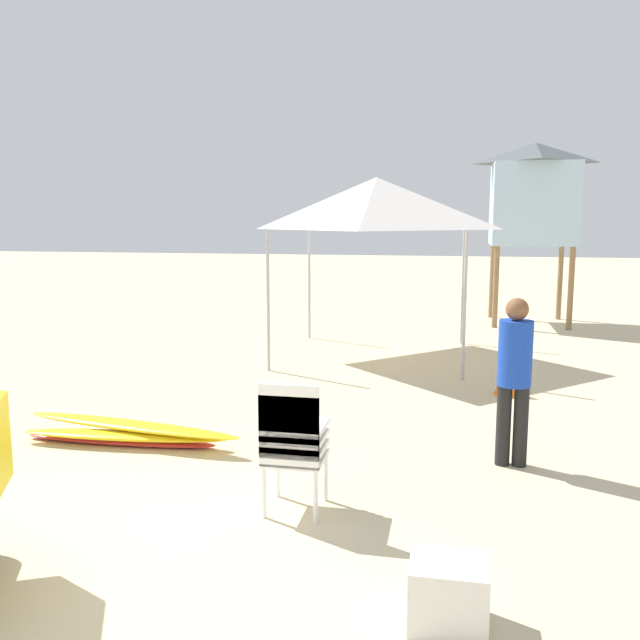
{
  "coord_description": "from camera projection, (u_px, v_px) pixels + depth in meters",
  "views": [
    {
      "loc": [
        2.61,
        -3.72,
        2.37
      ],
      "look_at": [
        1.16,
        3.45,
        1.26
      ],
      "focal_mm": 37.41,
      "sensor_mm": 36.0,
      "label": 1
    }
  ],
  "objects": [
    {
      "name": "stacked_plastic_chairs",
      "position": [
        293.0,
        437.0,
        5.31
      ],
      "size": [
        0.48,
        0.48,
        1.11
      ],
      "color": "white",
      "rests_on": "ground"
    },
    {
      "name": "lifeguard_tower",
      "position": [
        533.0,
        194.0,
        14.86
      ],
      "size": [
        1.98,
        1.98,
        4.04
      ],
      "color": "olive",
      "rests_on": "ground"
    },
    {
      "name": "cooler_box",
      "position": [
        448.0,
        594.0,
        3.9
      ],
      "size": [
        0.45,
        0.39,
        0.4
      ],
      "primitive_type": "cube",
      "color": "white",
      "rests_on": "ground"
    },
    {
      "name": "popup_canopy",
      "position": [
        376.0,
        204.0,
        11.27
      ],
      "size": [
        3.04,
        3.04,
        3.06
      ],
      "color": "#B2B2B7",
      "rests_on": "ground"
    },
    {
      "name": "lifeguard_near_center",
      "position": [
        514.0,
        371.0,
        6.35
      ],
      "size": [
        0.32,
        0.32,
        1.64
      ],
      "color": "black",
      "rests_on": "ground"
    },
    {
      "name": "ground",
      "position": [
        49.0,
        576.0,
        4.47
      ],
      "size": [
        80.0,
        80.0,
        0.0
      ],
      "primitive_type": "plane",
      "color": "beige"
    },
    {
      "name": "traffic_cone_near",
      "position": [
        508.0,
        376.0,
        9.03
      ],
      "size": [
        0.37,
        0.37,
        0.53
      ],
      "primitive_type": "cone",
      "color": "orange",
      "rests_on": "ground"
    },
    {
      "name": "surfboard_pile",
      "position": [
        126.0,
        433.0,
        7.05
      ],
      "size": [
        2.6,
        0.67,
        0.24
      ],
      "color": "red",
      "rests_on": "ground"
    }
  ]
}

